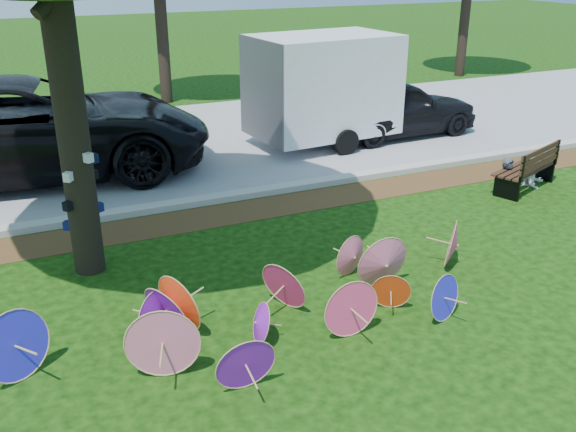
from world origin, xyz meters
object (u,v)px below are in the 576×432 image
object	(u,v)px
parasol_pile	(264,302)
person_left	(510,159)
black_van	(29,128)
person_right	(537,158)
park_bench	(524,167)
cargo_trailer	(323,85)
dark_pickup	(396,108)

from	to	relation	value
parasol_pile	person_left	xyz separation A→B (m)	(6.29, 2.68, 0.27)
parasol_pile	black_van	world-z (taller)	black_van
person_right	black_van	bearing A→B (deg)	143.79
parasol_pile	park_bench	world-z (taller)	park_bench
parasol_pile	cargo_trailer	world-z (taller)	cargo_trailer
park_bench	cargo_trailer	bearing A→B (deg)	94.50
parasol_pile	person_left	bearing A→B (deg)	23.08
person_right	park_bench	bearing A→B (deg)	179.55
park_bench	dark_pickup	bearing A→B (deg)	70.39
cargo_trailer	park_bench	world-z (taller)	cargo_trailer
cargo_trailer	person_left	world-z (taller)	cargo_trailer
parasol_pile	dark_pickup	world-z (taller)	dark_pickup
cargo_trailer	parasol_pile	bearing A→B (deg)	-127.25
person_left	person_right	bearing A→B (deg)	5.03
cargo_trailer	person_left	xyz separation A→B (m)	(1.83, -4.46, -0.81)
parasol_pile	cargo_trailer	size ratio (longest dim) A/B	2.08
person_right	dark_pickup	bearing A→B (deg)	87.73
parasol_pile	park_bench	bearing A→B (deg)	21.61
dark_pickup	park_bench	xyz separation A→B (m)	(0.13, -4.41, -0.28)
parasol_pile	cargo_trailer	bearing A→B (deg)	57.99
cargo_trailer	person_left	size ratio (longest dim) A/B	2.58
person_right	parasol_pile	bearing A→B (deg)	-167.60
person_right	person_left	bearing A→B (deg)	171.42
dark_pickup	person_left	distance (m)	4.36
park_bench	person_right	world-z (taller)	person_right
dark_pickup	person_left	bearing A→B (deg)	175.34
black_van	parasol_pile	bearing A→B (deg)	-156.90
dark_pickup	cargo_trailer	xyz separation A→B (m)	(-2.05, 0.10, 0.73)
dark_pickup	park_bench	bearing A→B (deg)	179.92
black_van	person_left	distance (m)	9.72
person_left	parasol_pile	bearing A→B (deg)	-151.89
cargo_trailer	black_van	bearing A→B (deg)	171.91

